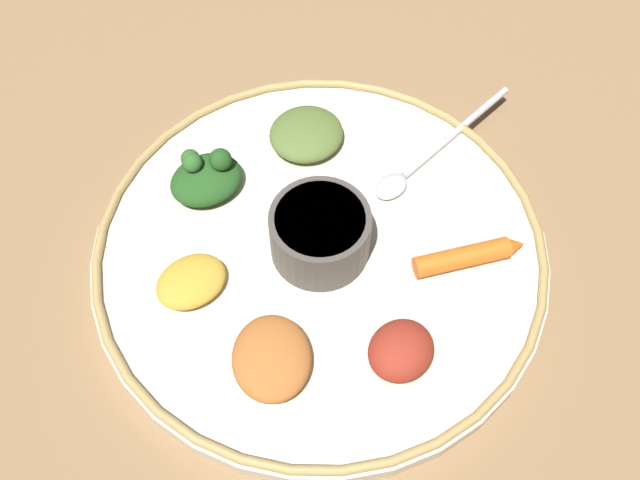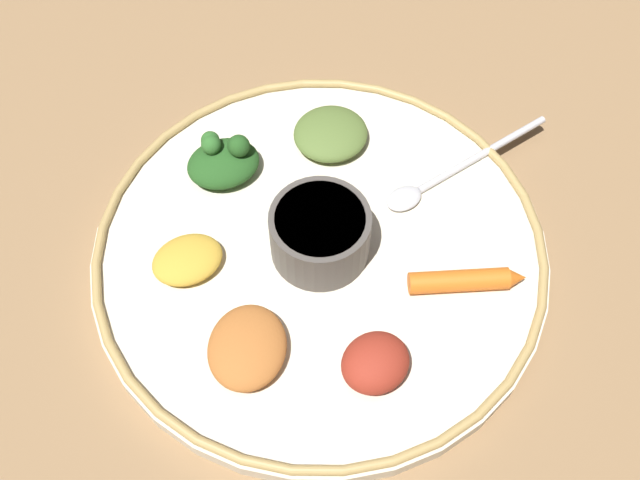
{
  "view_description": "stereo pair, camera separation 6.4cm",
  "coord_description": "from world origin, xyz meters",
  "px_view_note": "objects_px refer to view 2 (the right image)",
  "views": [
    {
      "loc": [
        0.04,
        -0.33,
        0.58
      ],
      "look_at": [
        0.0,
        0.0,
        0.03
      ],
      "focal_mm": 42.65,
      "sensor_mm": 36.0,
      "label": 1
    },
    {
      "loc": [
        0.1,
        -0.32,
        0.58
      ],
      "look_at": [
        0.0,
        0.0,
        0.03
      ],
      "focal_mm": 42.65,
      "sensor_mm": 36.0,
      "label": 2
    }
  ],
  "objects_px": {
    "center_bowl": "(320,233)",
    "spoon": "(444,176)",
    "greens_pile": "(223,160)",
    "carrot_near_spoon": "(466,281)"
  },
  "relations": [
    {
      "from": "greens_pile",
      "to": "center_bowl",
      "type": "bearing_deg",
      "value": -26.37
    },
    {
      "from": "center_bowl",
      "to": "spoon",
      "type": "bearing_deg",
      "value": 51.26
    },
    {
      "from": "spoon",
      "to": "carrot_near_spoon",
      "type": "xyz_separation_m",
      "value": [
        0.04,
        -0.1,
        0.01
      ]
    },
    {
      "from": "spoon",
      "to": "carrot_near_spoon",
      "type": "distance_m",
      "value": 0.11
    },
    {
      "from": "center_bowl",
      "to": "spoon",
      "type": "relative_size",
      "value": 0.55
    },
    {
      "from": "greens_pile",
      "to": "carrot_near_spoon",
      "type": "height_order",
      "value": "greens_pile"
    },
    {
      "from": "center_bowl",
      "to": "greens_pile",
      "type": "bearing_deg",
      "value": 153.63
    },
    {
      "from": "center_bowl",
      "to": "spoon",
      "type": "xyz_separation_m",
      "value": [
        0.08,
        0.11,
        -0.02
      ]
    },
    {
      "from": "center_bowl",
      "to": "greens_pile",
      "type": "height_order",
      "value": "center_bowl"
    },
    {
      "from": "carrot_near_spoon",
      "to": "spoon",
      "type": "bearing_deg",
      "value": 111.55
    }
  ]
}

